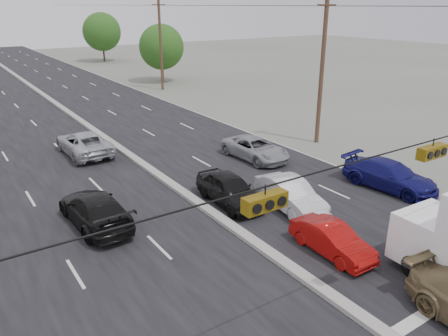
{
  "coord_description": "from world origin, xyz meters",
  "views": [
    {
      "loc": [
        -9.82,
        -6.44,
        9.34
      ],
      "look_at": [
        0.71,
        9.37,
        2.2
      ],
      "focal_mm": 35.0,
      "sensor_mm": 36.0,
      "label": 1
    }
  ],
  "objects_px": {
    "queue_car_c": "(255,149)",
    "oncoming_far": "(84,143)",
    "utility_pole_right_c": "(161,44)",
    "tree_right_mid": "(161,47)",
    "oncoming_near": "(95,210)",
    "red_sedan": "(332,240)",
    "utility_pole_right_b": "(322,70)",
    "queue_car_d": "(390,176)",
    "tree_right_far": "(102,32)",
    "queue_car_a": "(230,189)",
    "queue_car_b": "(290,195)"
  },
  "relations": [
    {
      "from": "tree_right_mid",
      "to": "utility_pole_right_b",
      "type": "bearing_deg",
      "value": -94.76
    },
    {
      "from": "utility_pole_right_b",
      "to": "utility_pole_right_c",
      "type": "bearing_deg",
      "value": 90.0
    },
    {
      "from": "utility_pole_right_b",
      "to": "tree_right_mid",
      "type": "relative_size",
      "value": 1.4
    },
    {
      "from": "tree_right_mid",
      "to": "oncoming_near",
      "type": "distance_m",
      "value": 39.24
    },
    {
      "from": "tree_right_far",
      "to": "red_sedan",
      "type": "bearing_deg",
      "value": -101.83
    },
    {
      "from": "queue_car_b",
      "to": "queue_car_c",
      "type": "relative_size",
      "value": 0.9
    },
    {
      "from": "utility_pole_right_b",
      "to": "tree_right_far",
      "type": "bearing_deg",
      "value": 86.36
    },
    {
      "from": "utility_pole_right_c",
      "to": "tree_right_far",
      "type": "distance_m",
      "value": 30.2
    },
    {
      "from": "queue_car_c",
      "to": "oncoming_far",
      "type": "relative_size",
      "value": 0.9
    },
    {
      "from": "red_sedan",
      "to": "oncoming_near",
      "type": "distance_m",
      "value": 10.32
    },
    {
      "from": "tree_right_far",
      "to": "oncoming_near",
      "type": "height_order",
      "value": "tree_right_far"
    },
    {
      "from": "tree_right_far",
      "to": "red_sedan",
      "type": "distance_m",
      "value": 67.79
    },
    {
      "from": "queue_car_b",
      "to": "utility_pole_right_c",
      "type": "bearing_deg",
      "value": 82.14
    },
    {
      "from": "queue_car_a",
      "to": "oncoming_near",
      "type": "bearing_deg",
      "value": 169.56
    },
    {
      "from": "utility_pole_right_c",
      "to": "queue_car_c",
      "type": "bearing_deg",
      "value": -103.13
    },
    {
      "from": "queue_car_d",
      "to": "queue_car_b",
      "type": "bearing_deg",
      "value": 163.07
    },
    {
      "from": "tree_right_mid",
      "to": "queue_car_d",
      "type": "xyz_separation_m",
      "value": [
        -5.4,
        -38.29,
        -3.59
      ]
    },
    {
      "from": "red_sedan",
      "to": "queue_car_b",
      "type": "height_order",
      "value": "queue_car_b"
    },
    {
      "from": "tree_right_mid",
      "to": "queue_car_c",
      "type": "bearing_deg",
      "value": -105.48
    },
    {
      "from": "queue_car_c",
      "to": "oncoming_far",
      "type": "bearing_deg",
      "value": 138.44
    },
    {
      "from": "queue_car_b",
      "to": "queue_car_d",
      "type": "xyz_separation_m",
      "value": [
        6.1,
        -1.07,
        0.02
      ]
    },
    {
      "from": "queue_car_d",
      "to": "oncoming_far",
      "type": "distance_m",
      "value": 19.0
    },
    {
      "from": "red_sedan",
      "to": "queue_car_a",
      "type": "height_order",
      "value": "queue_car_a"
    },
    {
      "from": "red_sedan",
      "to": "queue_car_c",
      "type": "bearing_deg",
      "value": 68.91
    },
    {
      "from": "tree_right_mid",
      "to": "oncoming_near",
      "type": "height_order",
      "value": "tree_right_mid"
    },
    {
      "from": "utility_pole_right_b",
      "to": "queue_car_d",
      "type": "xyz_separation_m",
      "value": [
        -2.9,
        -8.29,
        -4.36
      ]
    },
    {
      "from": "utility_pole_right_c",
      "to": "tree_right_far",
      "type": "xyz_separation_m",
      "value": [
        3.5,
        30.0,
        -0.15
      ]
    },
    {
      "from": "tree_right_mid",
      "to": "oncoming_far",
      "type": "bearing_deg",
      "value": -126.37
    },
    {
      "from": "queue_car_c",
      "to": "queue_car_d",
      "type": "bearing_deg",
      "value": -72.08
    },
    {
      "from": "utility_pole_right_b",
      "to": "oncoming_near",
      "type": "distance_m",
      "value": 18.29
    },
    {
      "from": "tree_right_far",
      "to": "oncoming_near",
      "type": "distance_m",
      "value": 62.39
    },
    {
      "from": "red_sedan",
      "to": "queue_car_c",
      "type": "xyz_separation_m",
      "value": [
        4.44,
        10.75,
        0.07
      ]
    },
    {
      "from": "utility_pole_right_c",
      "to": "queue_car_c",
      "type": "xyz_separation_m",
      "value": [
        -5.94,
        -25.46,
        -4.42
      ]
    },
    {
      "from": "red_sedan",
      "to": "oncoming_near",
      "type": "xyz_separation_m",
      "value": [
        -7.01,
        7.57,
        0.13
      ]
    },
    {
      "from": "tree_right_mid",
      "to": "tree_right_far",
      "type": "height_order",
      "value": "tree_right_far"
    },
    {
      "from": "queue_car_a",
      "to": "queue_car_b",
      "type": "distance_m",
      "value": 2.98
    },
    {
      "from": "utility_pole_right_c",
      "to": "queue_car_b",
      "type": "xyz_separation_m",
      "value": [
        -9.0,
        -32.22,
        -4.38
      ]
    },
    {
      "from": "queue_car_b",
      "to": "oncoming_far",
      "type": "xyz_separation_m",
      "value": [
        -5.79,
        13.75,
        0.03
      ]
    },
    {
      "from": "queue_car_d",
      "to": "tree_right_far",
      "type": "bearing_deg",
      "value": 77.28
    },
    {
      "from": "queue_car_d",
      "to": "queue_car_c",
      "type": "bearing_deg",
      "value": 104.24
    },
    {
      "from": "queue_car_c",
      "to": "tree_right_mid",
      "type": "bearing_deg",
      "value": 71.26
    },
    {
      "from": "tree_right_mid",
      "to": "oncoming_far",
      "type": "distance_m",
      "value": 29.37
    },
    {
      "from": "utility_pole_right_b",
      "to": "queue_car_a",
      "type": "distance_m",
      "value": 12.97
    },
    {
      "from": "utility_pole_right_b",
      "to": "queue_car_d",
      "type": "relative_size",
      "value": 1.94
    },
    {
      "from": "queue_car_b",
      "to": "queue_car_d",
      "type": "relative_size",
      "value": 0.86
    },
    {
      "from": "queue_car_d",
      "to": "oncoming_near",
      "type": "xyz_separation_m",
      "value": [
        -14.48,
        4.65,
        0.0
      ]
    },
    {
      "from": "red_sedan",
      "to": "oncoming_near",
      "type": "bearing_deg",
      "value": 134.12
    },
    {
      "from": "tree_right_far",
      "to": "oncoming_far",
      "type": "height_order",
      "value": "tree_right_far"
    },
    {
      "from": "utility_pole_right_c",
      "to": "queue_car_b",
      "type": "height_order",
      "value": "utility_pole_right_c"
    },
    {
      "from": "tree_right_mid",
      "to": "utility_pole_right_c",
      "type": "bearing_deg",
      "value": -116.57
    }
  ]
}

